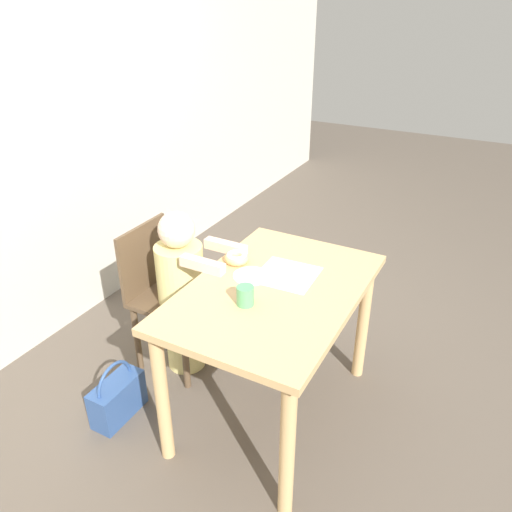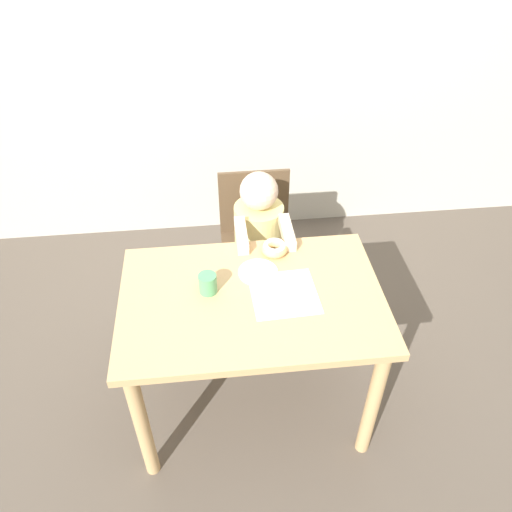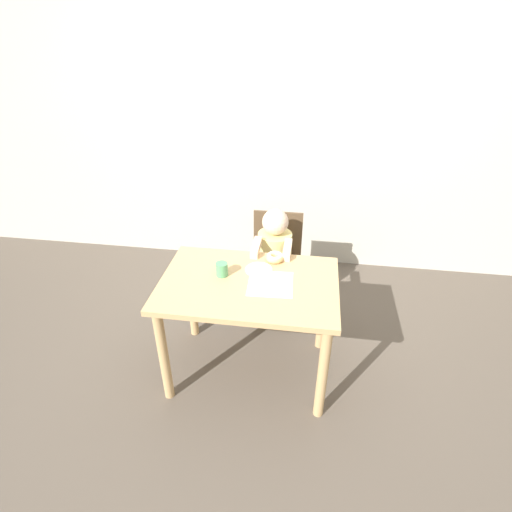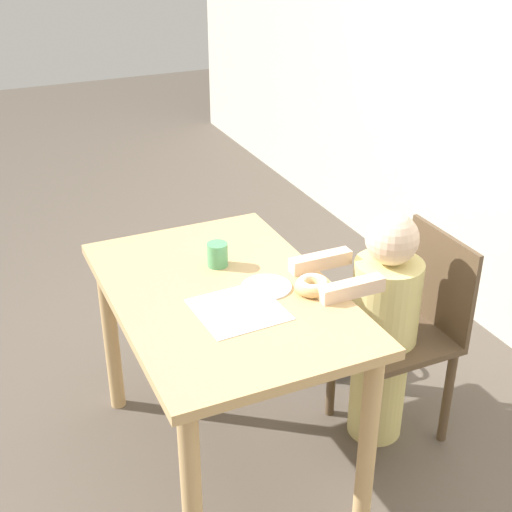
{
  "view_description": "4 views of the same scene",
  "coord_description": "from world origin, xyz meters",
  "px_view_note": "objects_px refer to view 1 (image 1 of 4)",
  "views": [
    {
      "loc": [
        -1.69,
        -0.81,
        1.89
      ],
      "look_at": [
        0.03,
        0.11,
        0.85
      ],
      "focal_mm": 35.0,
      "sensor_mm": 36.0,
      "label": 1
    },
    {
      "loc": [
        -0.14,
        -1.42,
        2.14
      ],
      "look_at": [
        0.03,
        0.11,
        0.85
      ],
      "focal_mm": 35.0,
      "sensor_mm": 36.0,
      "label": 2
    },
    {
      "loc": [
        0.33,
        -1.92,
        2.09
      ],
      "look_at": [
        0.03,
        0.11,
        0.85
      ],
      "focal_mm": 28.0,
      "sensor_mm": 36.0,
      "label": 3
    },
    {
      "loc": [
        1.9,
        -0.74,
        1.92
      ],
      "look_at": [
        0.03,
        0.11,
        0.85
      ],
      "focal_mm": 50.0,
      "sensor_mm": 36.0,
      "label": 4
    }
  ],
  "objects_px": {
    "handbag": "(117,397)",
    "cup": "(245,296)",
    "chair": "(166,295)",
    "donut": "(237,257)",
    "child_figure": "(182,293)"
  },
  "relations": [
    {
      "from": "chair",
      "to": "donut",
      "type": "bearing_deg",
      "value": -85.66
    },
    {
      "from": "donut",
      "to": "cup",
      "type": "xyz_separation_m",
      "value": [
        -0.3,
        -0.22,
        0.02
      ]
    },
    {
      "from": "handbag",
      "to": "cup",
      "type": "height_order",
      "value": "cup"
    },
    {
      "from": "handbag",
      "to": "donut",
      "type": "bearing_deg",
      "value": -37.15
    },
    {
      "from": "donut",
      "to": "handbag",
      "type": "height_order",
      "value": "donut"
    },
    {
      "from": "donut",
      "to": "cup",
      "type": "distance_m",
      "value": 0.37
    },
    {
      "from": "child_figure",
      "to": "handbag",
      "type": "height_order",
      "value": "child_figure"
    },
    {
      "from": "child_figure",
      "to": "handbag",
      "type": "xyz_separation_m",
      "value": [
        -0.49,
        0.07,
        -0.36
      ]
    },
    {
      "from": "child_figure",
      "to": "donut",
      "type": "relative_size",
      "value": 7.88
    },
    {
      "from": "child_figure",
      "to": "donut",
      "type": "height_order",
      "value": "child_figure"
    },
    {
      "from": "chair",
      "to": "cup",
      "type": "bearing_deg",
      "value": -112.52
    },
    {
      "from": "cup",
      "to": "child_figure",
      "type": "bearing_deg",
      "value": 63.41
    },
    {
      "from": "donut",
      "to": "chair",
      "type": "bearing_deg",
      "value": 94.34
    },
    {
      "from": "child_figure",
      "to": "donut",
      "type": "xyz_separation_m",
      "value": [
        0.03,
        -0.32,
        0.28
      ]
    },
    {
      "from": "handbag",
      "to": "cup",
      "type": "bearing_deg",
      "value": -70.32
    }
  ]
}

